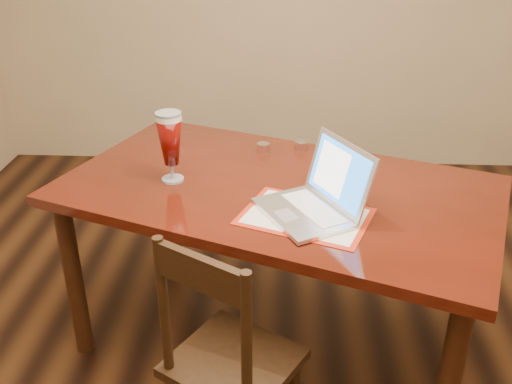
{
  "coord_description": "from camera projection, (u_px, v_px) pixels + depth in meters",
  "views": [
    {
      "loc": [
        -0.03,
        -1.76,
        1.88
      ],
      "look_at": [
        -0.14,
        0.32,
        0.82
      ],
      "focal_mm": 40.0,
      "sensor_mm": 36.0,
      "label": 1
    }
  ],
  "objects": [
    {
      "name": "dining_table",
      "position": [
        275.0,
        206.0,
        2.4
      ],
      "size": [
        2.01,
        1.56,
        1.13
      ],
      "rotation": [
        0.0,
        0.0,
        -0.36
      ],
      "color": "#471109",
      "rests_on": "ground"
    },
    {
      "name": "dining_chair",
      "position": [
        228.0,
        361.0,
        1.98
      ],
      "size": [
        0.55,
        0.54,
        0.96
      ],
      "rotation": [
        0.0,
        0.0,
        -0.54
      ],
      "color": "black",
      "rests_on": "ground"
    }
  ]
}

